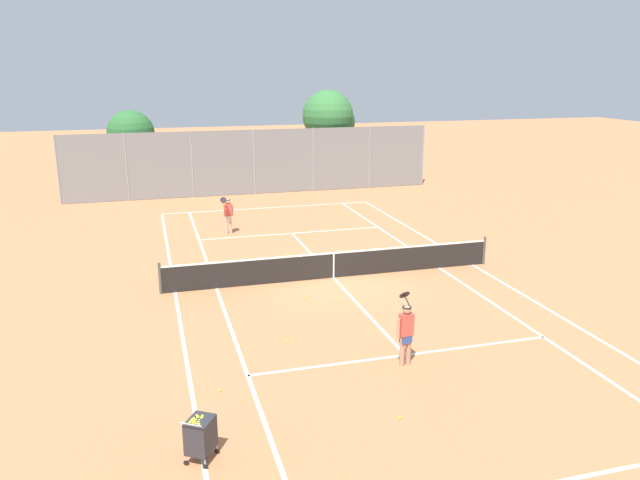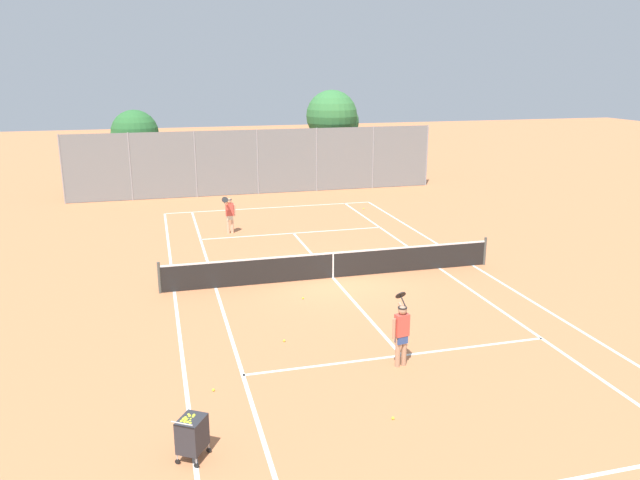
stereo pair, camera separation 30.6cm
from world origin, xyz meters
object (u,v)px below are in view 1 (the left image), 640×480
at_px(loose_tennis_ball_3, 431,261).
at_px(loose_tennis_ball_5, 219,391).
at_px(player_far_left, 228,214).
at_px(loose_tennis_ball_2, 288,341).
at_px(loose_tennis_ball_0, 304,298).
at_px(player_near_side, 406,331).
at_px(ball_cart, 200,434).
at_px(loose_tennis_ball_1, 361,209).
at_px(tree_behind_left, 129,136).
at_px(tree_behind_right, 330,118).
at_px(tennis_net, 334,264).
at_px(loose_tennis_ball_4, 400,418).

distance_m(loose_tennis_ball_3, loose_tennis_ball_5, 11.90).
bearing_deg(player_far_left, loose_tennis_ball_2, -90.13).
bearing_deg(loose_tennis_ball_0, player_near_side, -76.14).
distance_m(player_near_side, loose_tennis_ball_0, 5.37).
height_order(ball_cart, loose_tennis_ball_2, ball_cart).
height_order(player_near_side, loose_tennis_ball_3, player_near_side).
height_order(player_near_side, loose_tennis_ball_1, player_near_side).
bearing_deg(tree_behind_left, tree_behind_right, 1.31).
distance_m(loose_tennis_ball_2, loose_tennis_ball_5, 3.07).
distance_m(loose_tennis_ball_0, loose_tennis_ball_3, 6.19).
xyz_separation_m(tennis_net, loose_tennis_ball_4, (-1.34, -9.19, -0.48)).
xyz_separation_m(tennis_net, loose_tennis_ball_0, (-1.52, -1.76, -0.48)).
bearing_deg(loose_tennis_ball_2, tree_behind_left, 100.30).
relative_size(loose_tennis_ball_1, loose_tennis_ball_4, 1.00).
relative_size(loose_tennis_ball_3, tree_behind_left, 0.01).
bearing_deg(tennis_net, tree_behind_right, 73.68).
bearing_deg(loose_tennis_ball_2, loose_tennis_ball_3, 38.64).
xyz_separation_m(player_near_side, loose_tennis_ball_2, (-2.52, 2.12, -0.89)).
relative_size(ball_cart, tree_behind_left, 0.20).
height_order(tennis_net, loose_tennis_ball_2, tennis_net).
relative_size(loose_tennis_ball_1, tree_behind_right, 0.01).
relative_size(loose_tennis_ball_2, loose_tennis_ball_4, 1.00).
height_order(loose_tennis_ball_0, loose_tennis_ball_4, same).
bearing_deg(loose_tennis_ball_2, tree_behind_right, 70.61).
xyz_separation_m(player_near_side, player_far_left, (-2.50, 14.02, 0.00)).
distance_m(player_far_left, loose_tennis_ball_4, 16.39).
xyz_separation_m(loose_tennis_ball_4, loose_tennis_ball_5, (-3.56, 2.20, 0.00)).
distance_m(tennis_net, ball_cart, 10.96).
bearing_deg(tree_behind_left, loose_tennis_ball_1, -34.21).
xyz_separation_m(player_near_side, loose_tennis_ball_0, (-1.27, 5.14, -0.89)).
bearing_deg(player_far_left, tree_behind_right, 54.22).
bearing_deg(tree_behind_right, loose_tennis_ball_2, -109.39).
relative_size(tennis_net, loose_tennis_ball_2, 181.82).
relative_size(tennis_net, loose_tennis_ball_5, 181.82).
height_order(tennis_net, player_far_left, player_far_left).
height_order(loose_tennis_ball_2, loose_tennis_ball_5, same).
relative_size(tennis_net, player_near_side, 6.76).
relative_size(ball_cart, loose_tennis_ball_5, 14.58).
bearing_deg(loose_tennis_ball_4, ball_cart, -176.19).
distance_m(loose_tennis_ball_1, tree_behind_right, 9.16).
relative_size(loose_tennis_ball_2, tree_behind_right, 0.01).
height_order(loose_tennis_ball_0, loose_tennis_ball_5, same).
bearing_deg(loose_tennis_ball_3, tree_behind_left, 122.52).
xyz_separation_m(ball_cart, loose_tennis_ball_1, (10.18, 19.71, -0.50)).
relative_size(loose_tennis_ball_4, loose_tennis_ball_5, 1.00).
bearing_deg(ball_cart, loose_tennis_ball_0, 62.55).
distance_m(player_near_side, tree_behind_left, 26.01).
height_order(loose_tennis_ball_2, tree_behind_right, tree_behind_right).
distance_m(loose_tennis_ball_2, loose_tennis_ball_3, 8.85).
xyz_separation_m(loose_tennis_ball_5, tree_behind_left, (-2.03, 25.11, 3.34)).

